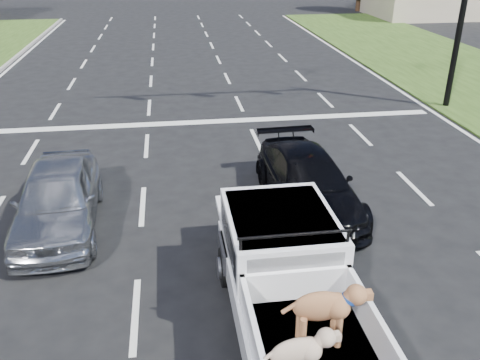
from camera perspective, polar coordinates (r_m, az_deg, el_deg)
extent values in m
plane|color=black|center=(9.30, -0.55, -13.93)|extent=(160.00, 160.00, 0.00)
cube|color=silver|center=(15.02, -24.06, 0.07)|extent=(0.12, 60.00, 0.01)
cube|color=silver|center=(14.41, -10.64, 0.92)|extent=(0.12, 60.00, 0.01)
cube|color=silver|center=(14.63, 3.16, 1.73)|extent=(0.12, 60.00, 0.01)
cube|color=silver|center=(15.65, 15.86, 2.40)|extent=(0.12, 60.00, 0.01)
cube|color=silver|center=(18.13, -4.73, 6.49)|extent=(17.00, 0.45, 0.01)
cylinder|color=black|center=(20.66, 23.71, 16.87)|extent=(0.22, 0.22, 7.00)
cylinder|color=black|center=(9.59, -1.40, -9.75)|extent=(0.28, 0.74, 0.74)
cylinder|color=black|center=(9.90, 8.48, -8.82)|extent=(0.28, 0.74, 0.74)
cube|color=white|center=(8.20, 6.22, -14.65)|extent=(1.87, 5.16, 0.51)
cube|color=white|center=(8.76, 4.50, -6.23)|extent=(1.80, 2.24, 0.84)
cube|color=black|center=(7.85, 6.27, -10.23)|extent=(1.51, 0.04, 0.60)
cylinder|color=black|center=(7.64, 6.23, -6.12)|extent=(1.75, 0.06, 0.05)
cube|color=black|center=(7.24, 8.62, -19.02)|extent=(1.74, 2.49, 0.06)
cube|color=white|center=(6.89, 1.83, -18.25)|extent=(0.09, 2.48, 0.51)
cube|color=white|center=(7.30, 15.25, -16.35)|extent=(0.09, 2.48, 0.51)
imported|color=#ABADB2|center=(11.89, -19.80, -1.92)|extent=(1.93, 4.35, 1.45)
imported|color=black|center=(12.18, 7.61, -0.22)|extent=(2.04, 4.60, 1.31)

